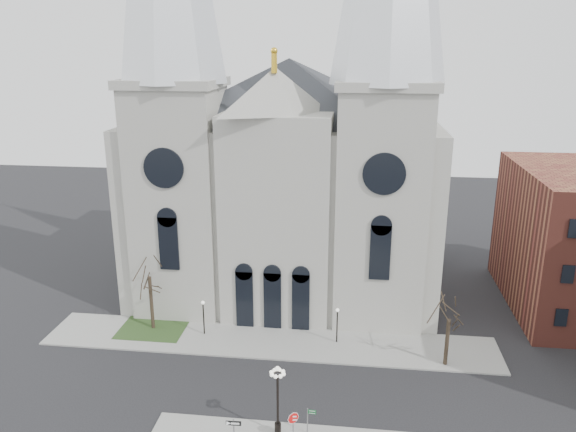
# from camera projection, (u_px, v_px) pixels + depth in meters

# --- Properties ---
(ground) EXTENTS (160.00, 160.00, 0.00)m
(ground) POSITION_uv_depth(u_px,v_px,m) (244.00, 421.00, 39.40)
(ground) COLOR black
(ground) RESTS_ON ground
(sidewalk_far) EXTENTS (40.00, 6.00, 0.14)m
(sidewalk_far) POSITION_uv_depth(u_px,v_px,m) (269.00, 341.00, 49.82)
(sidewalk_far) COLOR gray
(sidewalk_far) RESTS_ON ground
(grass_patch) EXTENTS (6.00, 5.00, 0.18)m
(grass_patch) POSITION_uv_depth(u_px,v_px,m) (153.00, 328.00, 52.05)
(grass_patch) COLOR #243F1B
(grass_patch) RESTS_ON ground
(cathedral) EXTENTS (33.00, 26.66, 54.00)m
(cathedral) POSITION_uv_depth(u_px,v_px,m) (285.00, 116.00, 55.70)
(cathedral) COLOR #A4A299
(cathedral) RESTS_ON ground
(tree_left) EXTENTS (3.20, 3.20, 7.50)m
(tree_left) POSITION_uv_depth(u_px,v_px,m) (149.00, 274.00, 50.45)
(tree_left) COLOR black
(tree_left) RESTS_ON ground
(tree_right) EXTENTS (3.20, 3.20, 6.00)m
(tree_right) POSITION_uv_depth(u_px,v_px,m) (449.00, 316.00, 44.88)
(tree_right) COLOR black
(tree_right) RESTS_ON ground
(ped_lamp_left) EXTENTS (0.32, 0.32, 3.26)m
(ped_lamp_left) POSITION_uv_depth(u_px,v_px,m) (203.00, 312.00, 50.34)
(ped_lamp_left) COLOR black
(ped_lamp_left) RESTS_ON sidewalk_far
(ped_lamp_right) EXTENTS (0.32, 0.32, 3.26)m
(ped_lamp_right) POSITION_uv_depth(u_px,v_px,m) (337.00, 320.00, 48.93)
(ped_lamp_right) COLOR black
(ped_lamp_right) RESTS_ON sidewalk_far
(stop_sign) EXTENTS (0.82, 0.22, 2.32)m
(stop_sign) POSITION_uv_depth(u_px,v_px,m) (293.00, 421.00, 36.56)
(stop_sign) COLOR slate
(stop_sign) RESTS_ON sidewalk_near
(globe_lamp) EXTENTS (1.27, 1.27, 5.13)m
(globe_lamp) POSITION_uv_depth(u_px,v_px,m) (278.00, 392.00, 36.99)
(globe_lamp) COLOR black
(globe_lamp) RESTS_ON sidewalk_near
(one_way_sign) EXTENTS (1.00, 0.10, 2.28)m
(one_way_sign) POSITION_uv_depth(u_px,v_px,m) (234.00, 429.00, 35.97)
(one_way_sign) COLOR slate
(one_way_sign) RESTS_ON sidewalk_near
(street_name_sign) EXTENTS (0.62, 0.08, 1.94)m
(street_name_sign) POSITION_uv_depth(u_px,v_px,m) (309.00, 418.00, 37.58)
(street_name_sign) COLOR slate
(street_name_sign) RESTS_ON sidewalk_near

